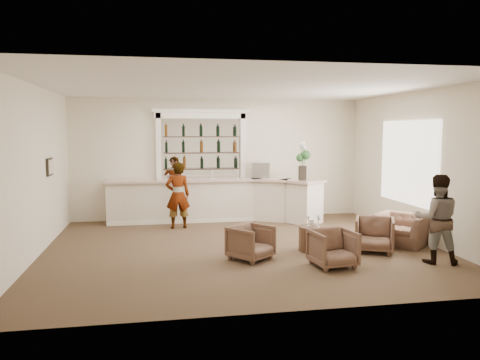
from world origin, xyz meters
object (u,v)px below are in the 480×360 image
espresso_machine (260,170)px  guest (437,219)px  sommelier (178,195)px  armchair_far (401,230)px  bar_counter (216,200)px  armchair_right (375,235)px  armchair_center (333,248)px  cocktail_table (314,238)px  armchair_left (251,243)px  flower_vase (303,159)px

espresso_machine → guest: bearing=-52.7°
sommelier → armchair_far: size_ratio=1.65×
sommelier → espresso_machine: (2.29, 0.85, 0.52)m
bar_counter → sommelier: (-1.04, -0.76, 0.26)m
bar_counter → armchair_right: bar_counter is taller
armchair_center → guest: bearing=-9.7°
bar_counter → cocktail_table: bar_counter is taller
armchair_left → armchair_center: size_ratio=0.97×
armchair_center → armchair_far: size_ratio=0.73×
flower_vase → sommelier: bearing=-179.0°
guest → armchair_right: bearing=-31.7°
cocktail_table → bar_counter: bearing=114.2°
bar_counter → flower_vase: 2.56m
armchair_center → armchair_right: bearing=28.3°
sommelier → armchair_right: 4.84m
cocktail_table → flower_vase: bearing=77.3°
bar_counter → cocktail_table: 3.82m
armchair_right → bar_counter: bearing=152.6°
armchair_center → flower_vase: flower_vase is taller
bar_counter → armchair_right: (2.73, -3.75, -0.23)m
cocktail_table → espresso_machine: bearing=95.1°
sommelier → armchair_center: bearing=119.6°
armchair_center → flower_vase: size_ratio=0.74×
cocktail_table → armchair_center: (-0.05, -1.14, 0.08)m
sommelier → armchair_left: 3.39m
armchair_left → flower_vase: size_ratio=0.72×
armchair_left → flower_vase: 4.01m
guest → armchair_right: size_ratio=2.16×
cocktail_table → flower_vase: (0.62, 2.77, 1.45)m
armchair_left → armchair_far: armchair_far is taller
bar_counter → armchair_center: bar_counter is taller
armchair_far → espresso_machine: 4.25m
armchair_left → armchair_far: size_ratio=0.71×
guest → armchair_center: bearing=17.8°
espresso_machine → sommelier: bearing=-147.2°
armchair_right → armchair_left: bearing=-150.4°
armchair_right → sommelier: bearing=168.1°
flower_vase → armchair_far: bearing=-62.2°
armchair_far → flower_vase: 3.26m
armchair_center → sommelier: bearing=116.6°
armchair_far → espresso_machine: bearing=171.4°
flower_vase → espresso_machine: bearing=139.8°
cocktail_table → armchair_center: bearing=-92.3°
armchair_left → armchair_right: armchair_right is taller
armchair_right → cocktail_table: bearing=-166.9°
bar_counter → cocktail_table: bearing=-65.8°
armchair_left → espresso_machine: size_ratio=1.49×
cocktail_table → sommelier: (-2.61, 2.71, 0.58)m
sommelier → armchair_left: sommelier is taller
cocktail_table → guest: (1.91, -1.23, 0.57)m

